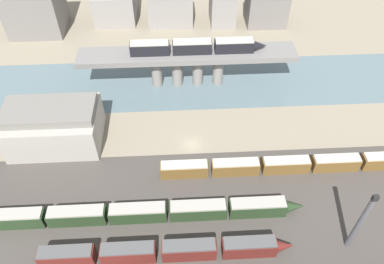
{
  "coord_description": "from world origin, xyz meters",
  "views": [
    {
      "loc": [
        -3.37,
        -62.45,
        69.35
      ],
      "look_at": [
        0.0,
        0.24,
        4.28
      ],
      "focal_mm": 35.0,
      "sensor_mm": 36.0,
      "label": 1
    }
  ],
  "objects_px": {
    "train_yard_outer": "(291,165)",
    "train_yard_mid": "(165,251)",
    "train_on_bridge": "(197,47)",
    "warehouse_building": "(54,125)",
    "signal_tower": "(360,223)",
    "train_yard_far": "(114,214)"
  },
  "relations": [
    {
      "from": "train_yard_outer",
      "to": "train_yard_mid",
      "type": "bearing_deg",
      "value": -145.92
    },
    {
      "from": "train_yard_mid",
      "to": "train_on_bridge",
      "type": "bearing_deg",
      "value": 79.85
    },
    {
      "from": "train_on_bridge",
      "to": "train_yard_outer",
      "type": "relative_size",
      "value": 0.6
    },
    {
      "from": "train_yard_mid",
      "to": "train_yard_outer",
      "type": "height_order",
      "value": "train_yard_mid"
    },
    {
      "from": "warehouse_building",
      "to": "signal_tower",
      "type": "bearing_deg",
      "value": -26.83
    },
    {
      "from": "warehouse_building",
      "to": "train_yard_far",
      "type": "bearing_deg",
      "value": -55.39
    },
    {
      "from": "signal_tower",
      "to": "train_yard_outer",
      "type": "bearing_deg",
      "value": 110.12
    },
    {
      "from": "train_on_bridge",
      "to": "train_yard_mid",
      "type": "xyz_separation_m",
      "value": [
        -9.57,
        -53.45,
        -10.44
      ]
    },
    {
      "from": "train_yard_far",
      "to": "signal_tower",
      "type": "xyz_separation_m",
      "value": [
        46.61,
        -8.25,
        6.33
      ]
    },
    {
      "from": "warehouse_building",
      "to": "signal_tower",
      "type": "height_order",
      "value": "signal_tower"
    },
    {
      "from": "train_on_bridge",
      "to": "warehouse_building",
      "type": "height_order",
      "value": "train_on_bridge"
    },
    {
      "from": "train_on_bridge",
      "to": "train_yard_outer",
      "type": "bearing_deg",
      "value": -59.83
    },
    {
      "from": "train_on_bridge",
      "to": "train_yard_outer",
      "type": "height_order",
      "value": "train_on_bridge"
    },
    {
      "from": "train_on_bridge",
      "to": "train_yard_mid",
      "type": "relative_size",
      "value": 0.76
    },
    {
      "from": "train_yard_outer",
      "to": "warehouse_building",
      "type": "bearing_deg",
      "value": 167.29
    },
    {
      "from": "train_yard_mid",
      "to": "train_yard_far",
      "type": "xyz_separation_m",
      "value": [
        -10.41,
        8.79,
        -0.09
      ]
    },
    {
      "from": "train_yard_mid",
      "to": "warehouse_building",
      "type": "height_order",
      "value": "warehouse_building"
    },
    {
      "from": "warehouse_building",
      "to": "train_yard_mid",
      "type": "bearing_deg",
      "value": -50.49
    },
    {
      "from": "train_on_bridge",
      "to": "train_yard_mid",
      "type": "distance_m",
      "value": 55.3
    },
    {
      "from": "train_yard_mid",
      "to": "train_yard_far",
      "type": "distance_m",
      "value": 13.62
    },
    {
      "from": "train_yard_mid",
      "to": "warehouse_building",
      "type": "distance_m",
      "value": 42.02
    },
    {
      "from": "train_yard_mid",
      "to": "train_yard_far",
      "type": "height_order",
      "value": "train_yard_mid"
    }
  ]
}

